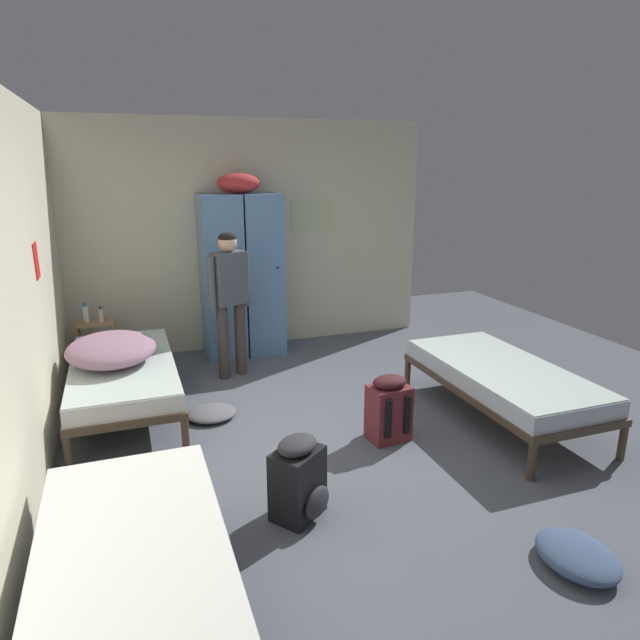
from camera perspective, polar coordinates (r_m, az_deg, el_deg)
ground_plane at (r=4.67m, az=1.13°, el=-12.13°), size 8.54×8.54×0.00m
room_backdrop at (r=5.14m, az=-16.16°, el=5.63°), size 4.33×5.39×2.67m
locker_bank at (r=6.49m, az=-7.95°, el=4.85°), size 0.90×0.55×2.07m
shelf_unit at (r=6.41m, az=-21.76°, el=-2.07°), size 0.38×0.30×0.57m
bed_right at (r=5.15m, az=18.06°, el=-5.58°), size 0.90×1.90×0.49m
bed_left_rear at (r=5.30m, az=-19.38°, el=-5.10°), size 0.90×1.90×0.49m
bed_left_front at (r=2.94m, az=-18.42°, el=-23.24°), size 0.90×1.90×0.49m
bedding_heap at (r=5.24m, az=-20.49°, el=-2.80°), size 0.76×0.89×0.23m
person_traveler at (r=5.78m, az=-9.18°, el=2.87°), size 0.45×0.30×1.51m
water_bottle at (r=6.35m, az=-22.76°, el=0.62°), size 0.06×0.06×0.20m
lotion_bottle at (r=6.28m, az=-21.41°, el=0.48°), size 0.05×0.05×0.16m
backpack_maroon at (r=4.63m, az=6.94°, el=-8.98°), size 0.34×0.36×0.55m
backpack_black at (r=3.67m, az=-2.16°, el=-15.93°), size 0.41×0.42×0.55m
clothes_pile_denim at (r=3.70m, az=24.71°, el=-20.95°), size 0.40×0.50×0.12m
clothes_pile_grey at (r=5.12m, az=-11.00°, el=-9.29°), size 0.43×0.40×0.08m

